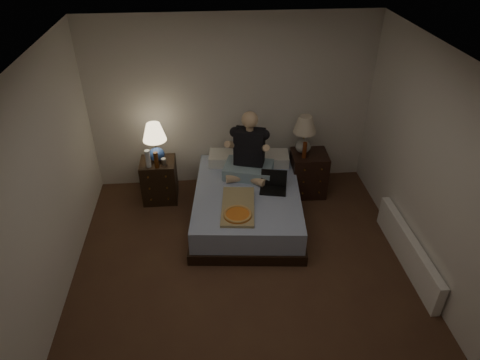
{
  "coord_description": "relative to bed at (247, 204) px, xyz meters",
  "views": [
    {
      "loc": [
        -0.38,
        -3.36,
        3.67
      ],
      "look_at": [
        0.0,
        0.9,
        0.85
      ],
      "focal_mm": 32.0,
      "sensor_mm": 36.0,
      "label": 1
    }
  ],
  "objects": [
    {
      "name": "floor",
      "position": [
        -0.13,
        -1.25,
        -0.23
      ],
      "size": [
        4.0,
        4.5,
        0.0
      ],
      "primitive_type": "cube",
      "color": "brown",
      "rests_on": "ground"
    },
    {
      "name": "ceiling",
      "position": [
        -0.13,
        -1.25,
        2.27
      ],
      "size": [
        4.0,
        4.5,
        0.0
      ],
      "primitive_type": "cube",
      "rotation": [
        3.14,
        0.0,
        0.0
      ],
      "color": "white",
      "rests_on": "ground"
    },
    {
      "name": "wall_back",
      "position": [
        -0.13,
        1.0,
        1.02
      ],
      "size": [
        4.0,
        0.0,
        2.5
      ],
      "primitive_type": "cube",
      "rotation": [
        1.57,
        0.0,
        0.0
      ],
      "color": "beige",
      "rests_on": "ground"
    },
    {
      "name": "wall_left",
      "position": [
        -2.13,
        -1.25,
        1.02
      ],
      "size": [
        0.0,
        4.5,
        2.5
      ],
      "primitive_type": "cube",
      "rotation": [
        1.57,
        0.0,
        1.57
      ],
      "color": "beige",
      "rests_on": "ground"
    },
    {
      "name": "wall_right",
      "position": [
        1.87,
        -1.25,
        1.02
      ],
      "size": [
        0.0,
        4.5,
        2.5
      ],
      "primitive_type": "cube",
      "rotation": [
        1.57,
        0.0,
        -1.57
      ],
      "color": "beige",
      "rests_on": "ground"
    },
    {
      "name": "bed",
      "position": [
        0.0,
        0.0,
        0.0
      ],
      "size": [
        1.54,
        1.95,
        0.46
      ],
      "primitive_type": "cube",
      "rotation": [
        0.0,
        0.0,
        -0.1
      ],
      "color": "#5671AC",
      "rests_on": "floor"
    },
    {
      "name": "nightstand_left",
      "position": [
        -1.2,
        0.56,
        0.08
      ],
      "size": [
        0.48,
        0.44,
        0.62
      ],
      "primitive_type": "cube",
      "rotation": [
        0.0,
        0.0,
        -0.01
      ],
      "color": "black",
      "rests_on": "floor"
    },
    {
      "name": "nightstand_right",
      "position": [
        0.95,
        0.53,
        0.1
      ],
      "size": [
        0.52,
        0.47,
        0.65
      ],
      "primitive_type": "cube",
      "rotation": [
        0.0,
        0.0,
        -0.03
      ],
      "color": "black",
      "rests_on": "floor"
    },
    {
      "name": "lamp_left",
      "position": [
        -1.2,
        0.6,
        0.68
      ],
      "size": [
        0.37,
        0.37,
        0.56
      ],
      "primitive_type": null,
      "rotation": [
        0.0,
        0.0,
        -0.17
      ],
      "color": "#274591",
      "rests_on": "nightstand_left"
    },
    {
      "name": "lamp_right",
      "position": [
        0.85,
        0.58,
        0.71
      ],
      "size": [
        0.33,
        0.33,
        0.56
      ],
      "primitive_type": null,
      "rotation": [
        0.0,
        0.0,
        0.02
      ],
      "color": "gray",
      "rests_on": "nightstand_right"
    },
    {
      "name": "water_bottle",
      "position": [
        -1.3,
        0.43,
        0.52
      ],
      "size": [
        0.07,
        0.07,
        0.25
      ],
      "primitive_type": "cylinder",
      "color": "silver",
      "rests_on": "nightstand_left"
    },
    {
      "name": "soda_can",
      "position": [
        -1.1,
        0.46,
        0.45
      ],
      "size": [
        0.07,
        0.07,
        0.1
      ],
      "primitive_type": "cylinder",
      "color": "#A5A5A0",
      "rests_on": "nightstand_left"
    },
    {
      "name": "beer_bottle_left",
      "position": [
        -1.19,
        0.41,
        0.51
      ],
      "size": [
        0.06,
        0.06,
        0.23
      ],
      "primitive_type": "cylinder",
      "color": "#572B0C",
      "rests_on": "nightstand_left"
    },
    {
      "name": "beer_bottle_right",
      "position": [
        0.84,
        0.44,
        0.54
      ],
      "size": [
        0.06,
        0.06,
        0.23
      ],
      "primitive_type": "cylinder",
      "color": "#60270D",
      "rests_on": "nightstand_right"
    },
    {
      "name": "person",
      "position": [
        0.05,
        0.37,
        0.69
      ],
      "size": [
        0.78,
        0.69,
        0.93
      ],
      "primitive_type": null,
      "rotation": [
        0.0,
        0.0,
        -0.29
      ],
      "color": "black",
      "rests_on": "bed"
    },
    {
      "name": "laptop",
      "position": [
        0.34,
        -0.05,
        0.35
      ],
      "size": [
        0.39,
        0.34,
        0.24
      ],
      "primitive_type": null,
      "rotation": [
        0.0,
        0.0,
        -0.21
      ],
      "color": "black",
      "rests_on": "bed"
    },
    {
      "name": "pizza_box",
      "position": [
        -0.18,
        -0.57,
        0.27
      ],
      "size": [
        0.48,
        0.8,
        0.08
      ],
      "primitive_type": null,
      "rotation": [
        0.0,
        0.0,
        -0.11
      ],
      "color": "tan",
      "rests_on": "bed"
    },
    {
      "name": "radiator",
      "position": [
        1.8,
        -1.05,
        -0.03
      ],
      "size": [
        0.1,
        1.6,
        0.4
      ],
      "primitive_type": "cube",
      "color": "white",
      "rests_on": "floor"
    }
  ]
}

